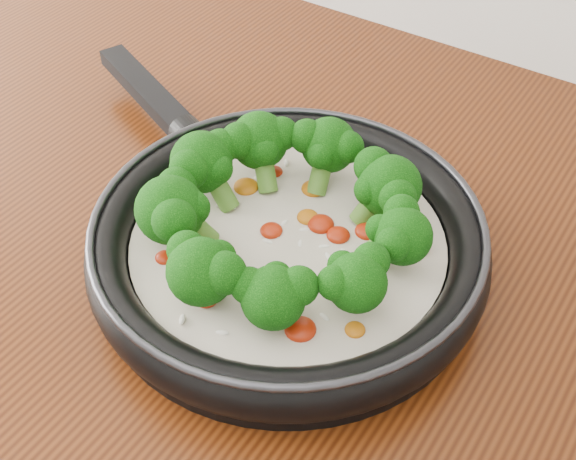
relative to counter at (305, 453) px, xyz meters
The scene contains 2 objects.
counter is the anchor object (origin of this frame).
skillet 0.49m from the counter, 80.36° to the right, with size 0.60×0.48×0.11m.
Camera 1 is at (0.28, 0.63, 1.41)m, focal length 46.90 mm.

